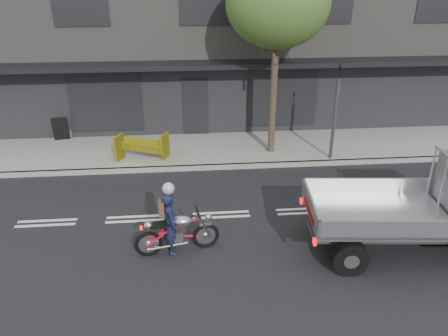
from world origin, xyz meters
TOP-DOWN VIEW (x-y plane):
  - ground at (0.00, 0.00)m, footprint 80.00×80.00m
  - sidewalk at (0.00, 4.70)m, footprint 32.00×3.20m
  - kerb at (0.00, 3.10)m, footprint 32.00×0.20m
  - building_main at (0.00, 11.30)m, footprint 26.00×10.00m
  - street_tree at (2.20, 4.20)m, footprint 3.40×3.40m
  - traffic_light_pole at (4.20, 3.35)m, footprint 0.12×0.12m
  - motorcycle at (-1.20, -1.61)m, footprint 2.07×0.61m
  - rider at (-1.35, -1.61)m, footprint 0.48×0.64m
  - construction_barrier at (-2.47, 3.61)m, footprint 1.84×1.34m
  - sandwich_board at (-5.79, 6.00)m, footprint 0.66×0.49m

SIDE VIEW (x-z plane):
  - ground at x=0.00m, z-range 0.00..0.00m
  - sidewalk at x=0.00m, z-range 0.00..0.15m
  - kerb at x=0.00m, z-range 0.00..0.15m
  - motorcycle at x=-1.20m, z-range 0.01..1.09m
  - sandwich_board at x=-5.79m, z-range 0.15..1.11m
  - construction_barrier at x=-2.47m, z-range 0.15..1.11m
  - rider at x=-1.35m, z-range 0.00..1.61m
  - traffic_light_pole at x=4.20m, z-range -0.10..3.40m
  - building_main at x=0.00m, z-range 0.00..8.00m
  - street_tree at x=2.20m, z-range 1.90..8.65m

